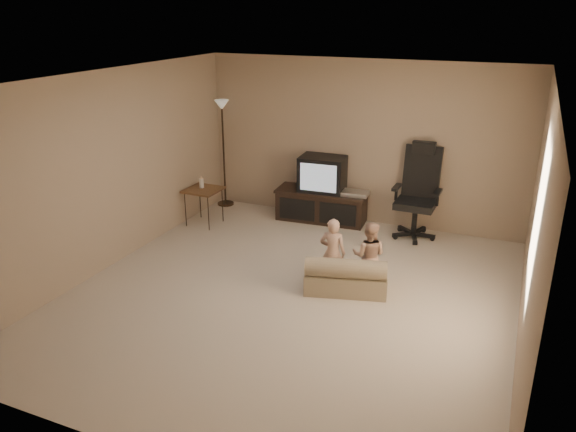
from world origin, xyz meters
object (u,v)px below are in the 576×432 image
at_px(side_table, 203,190).
at_px(child_sofa, 346,277).
at_px(tv_stand, 322,194).
at_px(floor_lamp, 223,130).
at_px(office_chair, 417,204).
at_px(toddler_left, 333,253).
at_px(toddler_right, 369,256).

relative_size(side_table, child_sofa, 0.73).
distance_m(tv_stand, floor_lamp, 1.99).
height_order(side_table, floor_lamp, floor_lamp).
bearing_deg(tv_stand, side_table, -156.01).
bearing_deg(office_chair, floor_lamp, 179.22).
xyz_separation_m(office_chair, side_table, (-3.13, -0.82, 0.06)).
distance_m(office_chair, toddler_left, 2.09).
distance_m(office_chair, child_sofa, 2.14).
bearing_deg(toddler_left, floor_lamp, -44.95).
bearing_deg(side_table, toddler_left, -25.26).
height_order(floor_lamp, toddler_right, floor_lamp).
bearing_deg(toddler_left, office_chair, -113.44).
bearing_deg(child_sofa, office_chair, 63.75).
relative_size(tv_stand, office_chair, 1.07).
height_order(tv_stand, toddler_left, tv_stand).
height_order(floor_lamp, toddler_left, floor_lamp).
bearing_deg(floor_lamp, office_chair, -1.95).
bearing_deg(floor_lamp, toddler_left, -38.47).
relative_size(tv_stand, side_table, 1.91).
bearing_deg(toddler_right, floor_lamp, -39.26).
relative_size(side_table, toddler_right, 0.92).
bearing_deg(toddler_right, child_sofa, 36.02).
relative_size(office_chair, toddler_left, 1.59).
relative_size(floor_lamp, child_sofa, 1.68).
bearing_deg(floor_lamp, tv_stand, -1.86).
bearing_deg(office_chair, toddler_right, -94.75).
height_order(tv_stand, child_sofa, tv_stand).
bearing_deg(office_chair, tv_stand, 179.11).
distance_m(floor_lamp, toddler_right, 3.77).
bearing_deg(floor_lamp, child_sofa, -37.42).
distance_m(floor_lamp, toddler_left, 3.51).
relative_size(floor_lamp, toddler_left, 2.05).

